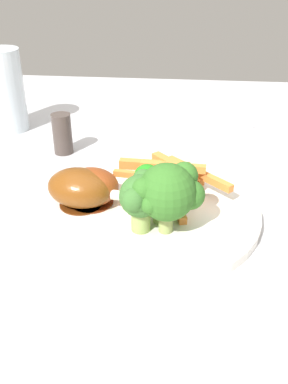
% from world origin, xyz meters
% --- Properties ---
extents(dining_table, '(1.19, 0.70, 0.74)m').
position_xyz_m(dining_table, '(0.00, 0.00, 0.63)').
color(dining_table, '#B7B7BC').
rests_on(dining_table, ground_plane).
extents(dinner_plate, '(0.28, 0.28, 0.01)m').
position_xyz_m(dinner_plate, '(-0.01, -0.02, 0.75)').
color(dinner_plate, white).
rests_on(dinner_plate, dining_table).
extents(broccoli_floret_front, '(0.07, 0.06, 0.07)m').
position_xyz_m(broccoli_floret_front, '(-0.04, -0.04, 0.79)').
color(broccoli_floret_front, '#81A851').
rests_on(broccoli_floret_front, dinner_plate).
extents(broccoli_floret_middle, '(0.07, 0.08, 0.08)m').
position_xyz_m(broccoli_floret_middle, '(-0.06, -0.05, 0.80)').
color(broccoli_floret_middle, '#91A157').
rests_on(broccoli_floret_middle, dinner_plate).
extents(broccoli_floret_back, '(0.06, 0.05, 0.07)m').
position_xyz_m(broccoli_floret_back, '(-0.06, -0.02, 0.79)').
color(broccoli_floret_back, '#8BA553').
rests_on(broccoli_floret_back, dinner_plate).
extents(carrot_fries_pile, '(0.15, 0.15, 0.04)m').
position_xyz_m(carrot_fries_pile, '(0.03, -0.05, 0.77)').
color(carrot_fries_pile, orange).
rests_on(carrot_fries_pile, dinner_plate).
extents(chicken_drumstick_near, '(0.07, 0.12, 0.04)m').
position_xyz_m(chicken_drumstick_near, '(-0.01, 0.04, 0.77)').
color(chicken_drumstick_near, '#60220C').
rests_on(chicken_drumstick_near, dinner_plate).
extents(chicken_drumstick_far, '(0.07, 0.13, 0.05)m').
position_xyz_m(chicken_drumstick_far, '(-0.02, 0.05, 0.77)').
color(chicken_drumstick_far, '#4C220A').
rests_on(chicken_drumstick_far, dinner_plate).
extents(fork, '(0.16, 0.13, 0.00)m').
position_xyz_m(fork, '(0.36, -0.12, 0.74)').
color(fork, silver).
rests_on(fork, dining_table).
extents(water_glass, '(0.07, 0.07, 0.14)m').
position_xyz_m(water_glass, '(0.24, 0.25, 0.81)').
color(water_glass, silver).
rests_on(water_glass, dining_table).
extents(pepper_shaker, '(0.03, 0.03, 0.06)m').
position_xyz_m(pepper_shaker, '(0.16, 0.13, 0.77)').
color(pepper_shaker, '#423833').
rests_on(pepper_shaker, dining_table).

